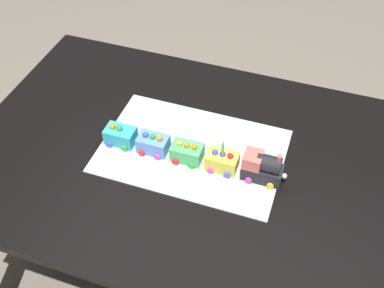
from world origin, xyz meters
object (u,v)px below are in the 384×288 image
cake_locomotive (262,167)px  cake_car_flatbed_sky_blue (153,144)px  dining_table (177,173)px  cake_car_caboose_turquoise (120,135)px  cake_car_hopper_lemon (222,161)px  cake_car_tanker_mint_green (187,152)px  birthday_candle (223,146)px

cake_locomotive → cake_car_flatbed_sky_blue: bearing=0.0°
dining_table → cake_car_caboose_turquoise: (0.19, 0.02, 0.14)m
cake_locomotive → cake_car_flatbed_sky_blue: size_ratio=1.40×
cake_car_hopper_lemon → cake_car_tanker_mint_green: same height
cake_car_hopper_lemon → cake_car_caboose_turquoise: 0.35m
cake_car_hopper_lemon → cake_car_flatbed_sky_blue: (0.24, 0.00, 0.00)m
cake_car_flatbed_sky_blue → cake_car_hopper_lemon: bearing=180.0°
cake_car_flatbed_sky_blue → cake_car_caboose_turquoise: same height
cake_locomotive → cake_car_tanker_mint_green: cake_locomotive is taller
dining_table → birthday_candle: birthday_candle is taller
cake_car_tanker_mint_green → cake_car_caboose_turquoise: size_ratio=1.00×
cake_car_caboose_turquoise → cake_car_flatbed_sky_blue: bearing=180.0°
cake_car_tanker_mint_green → cake_car_flatbed_sky_blue: size_ratio=1.00×
cake_locomotive → cake_car_tanker_mint_green: (0.25, 0.00, -0.02)m
dining_table → birthday_candle: 0.26m
dining_table → cake_car_hopper_lemon: 0.22m
cake_car_flatbed_sky_blue → cake_car_caboose_turquoise: 0.12m
cake_car_flatbed_sky_blue → cake_car_tanker_mint_green: bearing=180.0°
cake_locomotive → cake_car_caboose_turquoise: bearing=0.0°
cake_locomotive → cake_car_flatbed_sky_blue: cake_locomotive is taller
cake_car_tanker_mint_green → birthday_candle: (-0.12, -0.00, 0.07)m
cake_locomotive → birthday_candle: (0.13, 0.00, 0.05)m
birthday_candle → cake_car_flatbed_sky_blue: bearing=0.0°
cake_car_hopper_lemon → cake_car_flatbed_sky_blue: same height
dining_table → cake_car_flatbed_sky_blue: cake_car_flatbed_sky_blue is taller
dining_table → cake_car_caboose_turquoise: cake_car_caboose_turquoise is taller
dining_table → cake_car_flatbed_sky_blue: (0.07, 0.02, 0.14)m
dining_table → birthday_candle: size_ratio=27.88×
cake_locomotive → dining_table: bearing=-3.7°
dining_table → cake_car_hopper_lemon: bearing=173.4°
cake_car_tanker_mint_green → birthday_candle: size_ratio=1.99×
cake_car_hopper_lemon → cake_car_flatbed_sky_blue: size_ratio=1.00×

